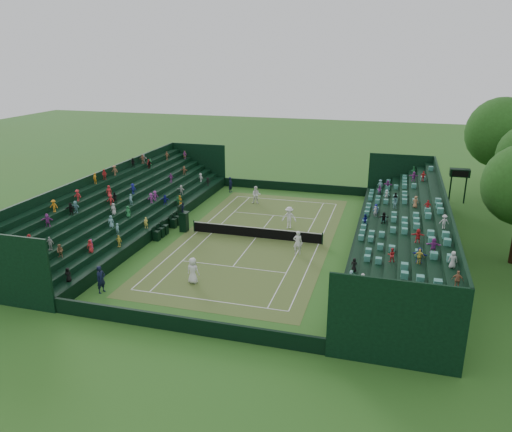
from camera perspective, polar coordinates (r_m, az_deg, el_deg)
The scene contains 18 objects.
ground at distance 43.43m, azimuth -0.00°, elevation -2.50°, with size 160.00×160.00×0.00m, color #326520.
court_surface at distance 43.43m, azimuth -0.00°, elevation -2.50°, with size 12.97×26.77×0.01m, color #2E6722.
perimeter_wall_north at distance 57.99m, azimuth 4.29°, elevation 3.36°, with size 17.17×0.20×1.00m, color black.
perimeter_wall_south at distance 29.71m, azimuth -8.58°, elevation -12.13°, with size 17.17×0.20×1.00m, color black.
perimeter_wall_east at distance 41.89m, azimuth 11.25°, elevation -2.95°, with size 0.20×31.77×1.00m, color black.
perimeter_wall_west at distance 46.16m, azimuth -10.19°, elevation -0.86°, with size 0.20×31.77×1.00m, color black.
north_grandstand at distance 41.48m, azimuth 17.09°, elevation -2.10°, with size 6.60×32.00×4.90m.
south_grandstand at distance 47.76m, azimuth -14.78°, elevation 0.79°, with size 6.60×32.00×4.90m.
tennis_net at distance 43.24m, azimuth -0.00°, elevation -1.85°, with size 11.67×0.10×1.06m.
scoreboard_tower at distance 56.80m, azimuth 22.25°, elevation 4.46°, with size 2.00×1.00×3.70m.
umpire_chair at distance 45.08m, azimuth -8.26°, elevation -0.35°, with size 0.86×0.86×2.69m.
courtside_chairs at distance 45.63m, azimuth -9.92°, elevation -1.13°, with size 0.56×5.53×1.21m.
player_near_west at distance 35.14m, azimuth -7.23°, elevation -6.21°, with size 0.93×0.60×1.90m, color white.
player_near_east at distance 39.80m, azimuth 4.78°, elevation -3.04°, with size 0.72×0.47×1.98m, color white.
player_far_west at distance 52.88m, azimuth 0.02°, elevation 2.43°, with size 0.92×0.72×1.90m, color white.
player_far_east at distance 45.58m, azimuth 3.81°, elevation -0.17°, with size 1.31×0.76×2.03m, color white.
line_judge_north at distance 57.31m, azimuth -2.92°, elevation 3.60°, with size 0.65×0.42×1.77m, color black.
line_judge_south at distance 35.14m, azimuth -17.31°, elevation -6.93°, with size 0.70×0.46×1.91m, color black.
Camera 1 is at (11.06, -39.04, 15.48)m, focal length 35.00 mm.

